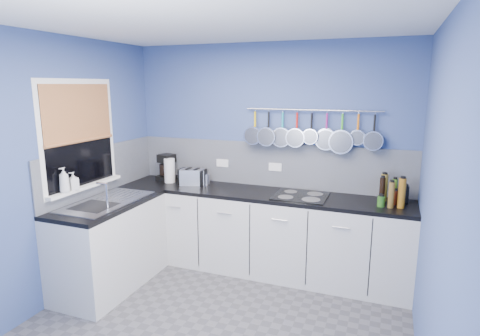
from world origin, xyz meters
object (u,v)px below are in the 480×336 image
Objects in this scene: paper_towel at (170,171)px; toaster at (193,177)px; soap_bottle_a at (64,180)px; coffee_maker at (166,167)px; hob at (301,196)px; soap_bottle_b at (73,181)px; canister at (206,179)px.

toaster is at bearing 0.15° from paper_towel.
toaster is (0.70, 1.23, -0.18)m from soap_bottle_a.
hob is (1.69, -0.14, -0.15)m from coffee_maker.
soap_bottle_a is at bearing -90.00° from soap_bottle_b.
paper_towel is 0.13m from coffee_maker.
hob is at bearing 8.18° from coffee_maker.
coffee_maker reaches higher than canister.
coffee_maker is 0.58× the size of hob.
soap_bottle_b is at bearing -152.17° from hob.
soap_bottle_a reaches higher than coffee_maker.
paper_towel reaches higher than hob.
coffee_maker is 1.11× the size of toaster.
soap_bottle_a is 0.76× the size of coffee_maker.
soap_bottle_b reaches higher than canister.
soap_bottle_a reaches higher than canister.
soap_bottle_a is 2.32m from hob.
canister is at bearing 56.94° from soap_bottle_a.
paper_towel reaches higher than toaster.
soap_bottle_a is at bearing -90.12° from coffee_maker.
soap_bottle_b reaches higher than hob.
canister is at bearing 173.47° from hob.
paper_towel is at bearing 160.62° from toaster.
toaster is at bearing 57.69° from soap_bottle_b.
hob is at bearing -22.18° from toaster.
paper_towel is at bearing 72.00° from soap_bottle_a.
soap_bottle_b reaches higher than paper_towel.
canister is 0.22× the size of hob.
canister is (0.45, 0.07, -0.08)m from paper_towel.
toaster is (0.40, -0.08, -0.07)m from coffee_maker.
coffee_maker is at bearing 140.75° from paper_towel.
toaster is at bearing -153.06° from canister.
paper_towel is at bearing 177.89° from hob.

